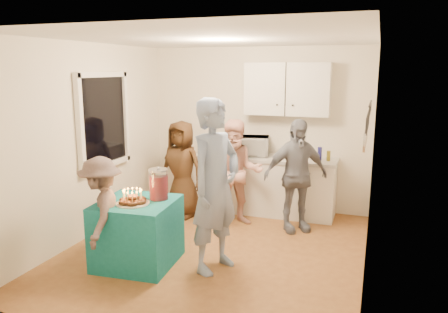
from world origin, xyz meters
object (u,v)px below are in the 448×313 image
(man_birthday, at_px, (215,186))
(woman_back_left, at_px, (182,169))
(punch_jar, at_px, (159,185))
(party_table, at_px, (138,233))
(woman_back_right, at_px, (296,176))
(microwave, at_px, (251,146))
(child_near_left, at_px, (102,214))
(woman_back_center, at_px, (237,173))
(counter, at_px, (264,186))

(man_birthday, relative_size, woman_back_left, 1.31)
(punch_jar, height_order, woman_back_left, woman_back_left)
(party_table, xyz_separation_m, woman_back_right, (1.54, 1.69, 0.42))
(woman_back_right, bearing_deg, party_table, -166.09)
(microwave, distance_m, party_table, 2.53)
(punch_jar, xyz_separation_m, child_near_left, (-0.49, -0.44, -0.27))
(microwave, bearing_deg, woman_back_right, -49.53)
(party_table, bearing_deg, woman_back_center, 67.22)
(party_table, bearing_deg, woman_back_left, 97.56)
(counter, height_order, punch_jar, punch_jar)
(woman_back_center, bearing_deg, woman_back_left, 153.74)
(woman_back_left, relative_size, woman_back_right, 0.94)
(woman_back_right, height_order, child_near_left, woman_back_right)
(man_birthday, height_order, child_near_left, man_birthday)
(punch_jar, xyz_separation_m, woman_back_left, (-0.43, 1.55, -0.18))
(woman_back_left, distance_m, woman_back_center, 0.92)
(microwave, distance_m, man_birthday, 2.16)
(woman_back_right, xyz_separation_m, child_near_left, (-1.83, -1.95, -0.14))
(counter, height_order, party_table, counter)
(counter, relative_size, woman_back_right, 1.38)
(counter, xyz_separation_m, man_birthday, (-0.02, -2.15, 0.55))
(counter, bearing_deg, child_near_left, -115.20)
(microwave, relative_size, man_birthday, 0.28)
(microwave, distance_m, woman_back_left, 1.15)
(microwave, xyz_separation_m, child_near_left, (-1.00, -2.59, -0.41))
(man_birthday, bearing_deg, punch_jar, 110.51)
(counter, xyz_separation_m, child_near_left, (-1.22, -2.59, 0.23))
(punch_jar, bearing_deg, woman_back_left, 105.51)
(counter, distance_m, woman_back_right, 0.96)
(counter, xyz_separation_m, party_table, (-0.93, -2.33, -0.05))
(punch_jar, relative_size, child_near_left, 0.26)
(counter, distance_m, man_birthday, 2.22)
(punch_jar, height_order, woman_back_right, woman_back_right)
(microwave, distance_m, child_near_left, 2.81)
(woman_back_center, height_order, woman_back_right, woman_back_right)
(woman_back_center, bearing_deg, woman_back_right, -17.89)
(child_near_left, bearing_deg, punch_jar, 106.34)
(punch_jar, height_order, man_birthday, man_birthday)
(woman_back_left, height_order, woman_back_center, woman_back_center)
(counter, distance_m, party_table, 2.51)
(microwave, bearing_deg, woman_back_center, -103.16)
(counter, xyz_separation_m, microwave, (-0.22, 0.00, 0.63))
(party_table, xyz_separation_m, woman_back_left, (-0.23, 1.73, 0.37))
(counter, distance_m, microwave, 0.67)
(microwave, relative_size, woman_back_left, 0.37)
(microwave, height_order, punch_jar, microwave)
(party_table, relative_size, punch_jar, 2.50)
(woman_back_left, bearing_deg, microwave, 40.50)
(woman_back_left, height_order, child_near_left, woman_back_left)
(counter, distance_m, woman_back_left, 1.34)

